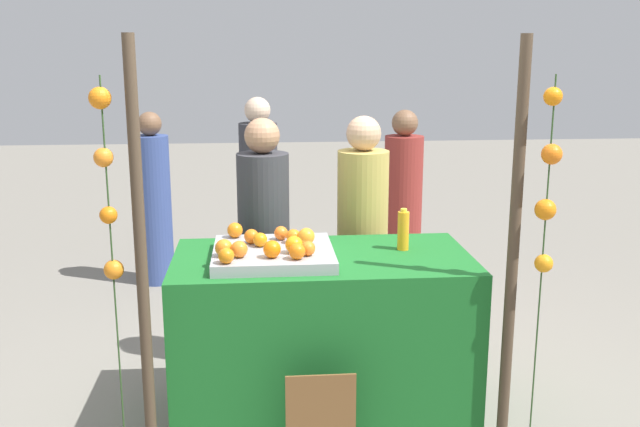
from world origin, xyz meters
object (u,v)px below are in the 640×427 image
stall_counter (322,337)px  vendor_left (264,254)px  chalkboard_sign (321,427)px  vendor_right (362,250)px  orange_0 (306,236)px  juice_bottle (403,230)px  orange_1 (281,233)px

stall_counter → vendor_left: vendor_left is taller
stall_counter → chalkboard_sign: 0.63m
vendor_right → stall_counter: bearing=-114.3°
chalkboard_sign → vendor_right: vendor_right is taller
vendor_right → orange_0: bearing=-120.4°
vendor_left → juice_bottle: bearing=-37.9°
orange_1 → vendor_right: size_ratio=0.05×
chalkboard_sign → vendor_left: (-0.25, 1.28, 0.49)m
juice_bottle → chalkboard_sign: juice_bottle is taller
juice_bottle → chalkboard_sign: size_ratio=0.43×
vendor_left → vendor_right: 0.63m
vendor_left → vendor_right: bearing=2.9°
orange_1 → vendor_left: 0.63m
stall_counter → vendor_left: (-0.31, 0.68, 0.28)m
orange_1 → juice_bottle: juice_bottle is taller
stall_counter → orange_1: size_ratio=20.81×
stall_counter → chalkboard_sign: bearing=-96.0°
orange_0 → juice_bottle: (0.54, 0.07, 0.00)m
chalkboard_sign → orange_0: bearing=92.1°
stall_counter → juice_bottle: bearing=10.6°
juice_bottle → stall_counter: bearing=-169.4°
juice_bottle → chalkboard_sign: (-0.52, -0.68, -0.79)m
juice_bottle → vendor_left: (-0.77, 0.60, -0.29)m
juice_bottle → vendor_right: vendor_right is taller
orange_1 → juice_bottle: bearing=-3.7°
stall_counter → juice_bottle: (0.46, 0.09, 0.58)m
orange_1 → stall_counter: bearing=-30.7°
orange_0 → juice_bottle: juice_bottle is taller
orange_0 → chalkboard_sign: (0.02, -0.61, -0.78)m
vendor_left → chalkboard_sign: bearing=-79.1°
orange_1 → vendor_right: 0.84m
chalkboard_sign → vendor_right: size_ratio=0.34×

